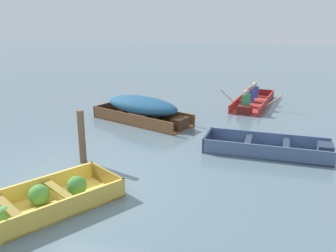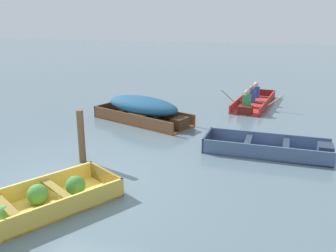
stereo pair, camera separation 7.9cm
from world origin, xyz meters
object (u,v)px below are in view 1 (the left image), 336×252
dinghy_yellow_foreground (34,205)px  mooring_post (82,137)px  skiff_slate_blue_near_moored (273,148)px  rowboat_red_with_crew (252,101)px  skiff_wooden_brown_mid_moored (143,108)px

dinghy_yellow_foreground → mooring_post: 2.47m
skiff_slate_blue_near_moored → rowboat_red_with_crew: bearing=98.1°
skiff_slate_blue_near_moored → skiff_wooden_brown_mid_moored: 4.59m
dinghy_yellow_foreground → rowboat_red_with_crew: (3.52, 9.27, 0.03)m
dinghy_yellow_foreground → skiff_wooden_brown_mid_moored: skiff_wooden_brown_mid_moored is taller
dinghy_yellow_foreground → rowboat_red_with_crew: bearing=69.2°
skiff_slate_blue_near_moored → skiff_wooden_brown_mid_moored: skiff_wooden_brown_mid_moored is taller
dinghy_yellow_foreground → skiff_wooden_brown_mid_moored: (0.09, 6.12, 0.33)m
skiff_slate_blue_near_moored → skiff_wooden_brown_mid_moored: (-4.15, 1.93, 0.35)m
dinghy_yellow_foreground → skiff_slate_blue_near_moored: dinghy_yellow_foreground is taller
skiff_slate_blue_near_moored → mooring_post: (-4.47, -1.78, 0.52)m
dinghy_yellow_foreground → skiff_slate_blue_near_moored: bearing=44.6°
skiff_wooden_brown_mid_moored → rowboat_red_with_crew: 4.67m
dinghy_yellow_foreground → mooring_post: size_ratio=2.53×
rowboat_red_with_crew → mooring_post: mooring_post is taller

